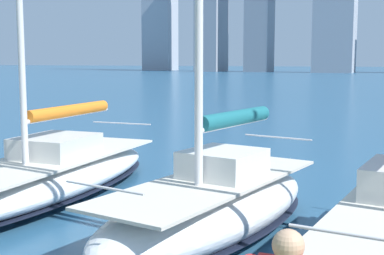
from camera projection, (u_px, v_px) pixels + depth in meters
The scene contains 2 objects.
sailboat_teal at pixel (213, 202), 10.80m from camera, with size 3.53×7.25×12.07m.
sailboat_orange at pixel (45, 175), 13.96m from camera, with size 3.27×9.54×9.84m.
Camera 1 is at (-4.17, 3.22, 3.57)m, focal length 50.00 mm.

